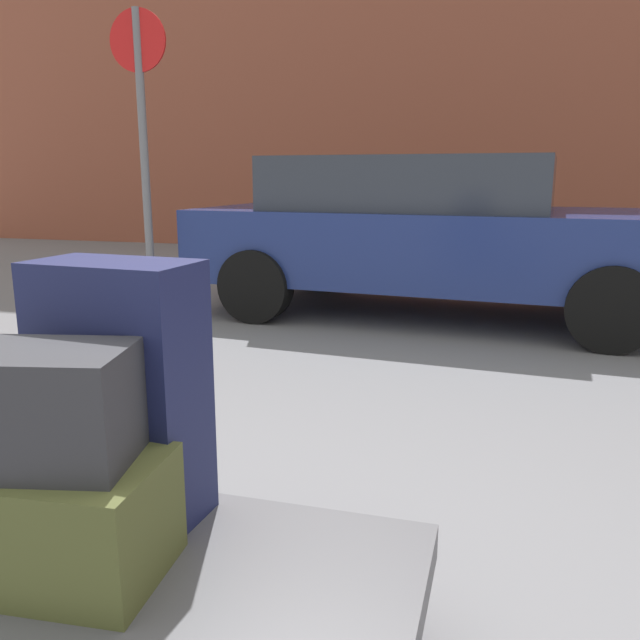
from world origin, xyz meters
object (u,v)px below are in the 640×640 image
object	(u,v)px
duffel_bag_olive_front_left	(53,517)
suitcase_navy_rear_right	(122,392)
no_parking_sign	(143,135)
parked_car	(431,232)
duffel_bag_charcoal_topmost_pile	(41,407)
bollard_kerb_near	(613,251)
luggage_cart	(186,591)

from	to	relation	value
duffel_bag_olive_front_left	suitcase_navy_rear_right	size ratio (longest dim) A/B	0.74
no_parking_sign	parked_car	bearing A→B (deg)	21.49
duffel_bag_charcoal_topmost_pile	no_parking_sign	distance (m)	4.42
suitcase_navy_rear_right	duffel_bag_charcoal_topmost_pile	xyz separation A→B (m)	(-0.01, -0.30, 0.06)
duffel_bag_olive_front_left	parked_car	distance (m)	4.80
parked_car	bollard_kerb_near	distance (m)	3.63
parked_car	no_parking_sign	size ratio (longest dim) A/B	1.71
duffel_bag_olive_front_left	parked_car	world-z (taller)	parked_car
luggage_cart	no_parking_sign	size ratio (longest dim) A/B	0.45
luggage_cart	duffel_bag_olive_front_left	distance (m)	0.37
luggage_cart	duffel_bag_olive_front_left	bearing A→B (deg)	-159.24
bollard_kerb_near	duffel_bag_olive_front_left	bearing A→B (deg)	-106.59
duffel_bag_olive_front_left	bollard_kerb_near	bearing A→B (deg)	68.81
duffel_bag_olive_front_left	no_parking_sign	size ratio (longest dim) A/B	0.20
duffel_bag_olive_front_left	duffel_bag_charcoal_topmost_pile	size ratio (longest dim) A/B	1.31
duffel_bag_charcoal_topmost_pile	bollard_kerb_near	bearing A→B (deg)	61.09
duffel_bag_charcoal_topmost_pile	bollard_kerb_near	size ratio (longest dim) A/B	0.65
luggage_cart	no_parking_sign	bearing A→B (deg)	121.20
duffel_bag_charcoal_topmost_pile	no_parking_sign	bearing A→B (deg)	104.97
bollard_kerb_near	no_parking_sign	bearing A→B (deg)	-137.66
no_parking_sign	bollard_kerb_near	bearing A→B (deg)	42.34
parked_car	no_parking_sign	bearing A→B (deg)	-158.51
parked_car	suitcase_navy_rear_right	bearing A→B (deg)	-94.18
suitcase_navy_rear_right	parked_car	distance (m)	4.49
luggage_cart	duffel_bag_charcoal_topmost_pile	size ratio (longest dim) A/B	2.88
duffel_bag_olive_front_left	no_parking_sign	bearing A→B (deg)	112.69
luggage_cart	duffel_bag_olive_front_left	size ratio (longest dim) A/B	2.21
duffel_bag_charcoal_topmost_pile	suitcase_navy_rear_right	bearing A→B (deg)	75.35
luggage_cart	parked_car	bearing A→B (deg)	89.28
bollard_kerb_near	suitcase_navy_rear_right	bearing A→B (deg)	-107.12
duffel_bag_olive_front_left	duffel_bag_charcoal_topmost_pile	xyz separation A→B (m)	(0.00, 0.00, 0.27)
suitcase_navy_rear_right	parked_car	world-z (taller)	parked_car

